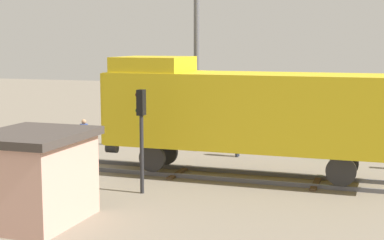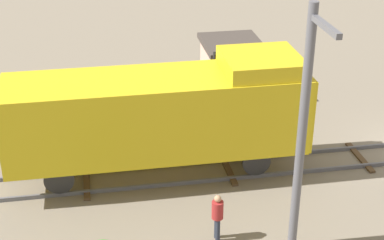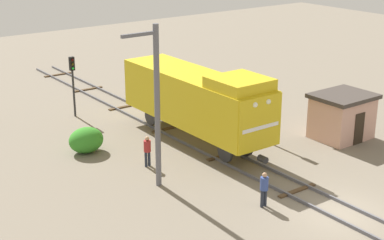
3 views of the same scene
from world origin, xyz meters
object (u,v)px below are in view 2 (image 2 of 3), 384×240
(locomotive, at_px, (163,112))
(worker_by_signal, at_px, (217,214))
(relay_hut, at_px, (232,67))
(traffic_signal_mid, at_px, (216,77))
(catenary_mast, at_px, (303,130))

(locomotive, distance_m, worker_by_signal, 4.71)
(relay_hut, bearing_deg, traffic_signal_mid, 157.69)
(worker_by_signal, distance_m, catenary_mast, 4.09)
(traffic_signal_mid, distance_m, catenary_mast, 8.66)
(traffic_signal_mid, xyz_separation_m, worker_by_signal, (-7.60, 1.57, -1.60))
(relay_hut, bearing_deg, locomotive, 149.38)
(locomotive, height_order, traffic_signal_mid, locomotive)
(locomotive, height_order, catenary_mast, catenary_mast)
(worker_by_signal, bearing_deg, relay_hut, -152.03)
(locomotive, distance_m, catenary_mast, 6.32)
(traffic_signal_mid, xyz_separation_m, relay_hut, (4.10, -1.68, -1.20))
(traffic_signal_mid, height_order, worker_by_signal, traffic_signal_mid)
(locomotive, distance_m, traffic_signal_mid, 4.38)
(relay_hut, bearing_deg, catenary_mast, 175.62)
(traffic_signal_mid, bearing_deg, worker_by_signal, 168.33)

